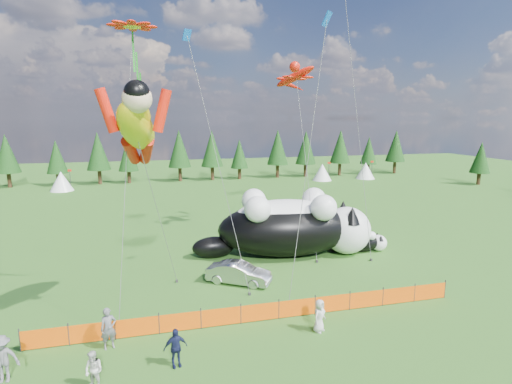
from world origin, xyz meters
TOP-DOWN VIEW (x-y plane):
  - ground at (0.00, 0.00)m, footprint 160.00×160.00m
  - safety_fence at (0.00, -3.00)m, footprint 22.06×0.06m
  - tree_line at (0.00, 45.00)m, footprint 90.00×4.00m
  - festival_tents at (11.00, 40.00)m, footprint 50.00×3.20m
  - cat_large at (5.00, 6.20)m, footprint 13.51×6.19m
  - cat_small at (10.37, 5.68)m, footprint 4.74×2.22m
  - car at (-0.07, 1.97)m, footprint 4.19×3.31m
  - spectator_a at (-7.19, -3.67)m, footprint 0.80×0.65m
  - spectator_b at (-7.46, -6.42)m, footprint 0.86×0.77m
  - spectator_c at (-4.36, -5.77)m, footprint 1.07×0.68m
  - spectator_d at (-10.97, -5.13)m, footprint 1.27×0.66m
  - spectator_e at (2.54, -4.63)m, footprint 0.95×0.89m
  - superhero_kite at (-5.61, -1.53)m, footprint 5.31×7.49m
  - gecko_kite at (7.22, 12.68)m, footprint 5.79×11.80m
  - flower_kite at (-5.66, 0.72)m, footprint 3.19×5.10m
  - diamond_kite_a at (-2.46, 4.32)m, footprint 3.36×4.86m
  - diamond_kite_b at (9.69, 8.45)m, footprint 0.77×5.82m
  - diamond_kite_c at (4.63, 0.44)m, footprint 3.53×3.33m

SIDE VIEW (x-z plane):
  - ground at x=0.00m, z-range 0.00..0.00m
  - safety_fence at x=0.00m, z-range -0.05..1.05m
  - car at x=-0.07m, z-range 0.00..1.33m
  - spectator_b at x=-7.46m, z-range 0.00..1.53m
  - spectator_e at x=2.54m, z-range 0.00..1.63m
  - cat_small at x=10.37m, z-range -0.04..1.67m
  - spectator_c at x=-4.36m, z-range 0.00..1.69m
  - spectator_a at x=-7.19m, z-range 0.00..1.92m
  - spectator_d at x=-10.97m, z-range 0.00..1.95m
  - festival_tents at x=11.00m, z-range 0.00..2.80m
  - cat_large at x=5.00m, z-range -0.12..4.77m
  - tree_line at x=0.00m, z-range 0.00..8.00m
  - superhero_kite at x=-5.61m, z-range 3.49..16.10m
  - gecko_kite at x=7.22m, z-range 5.72..21.80m
  - diamond_kite_a at x=-2.46m, z-range 6.18..22.37m
  - flower_kite at x=-5.66m, z-range 7.04..22.10m
  - diamond_kite_c at x=4.63m, z-range 6.76..23.33m
  - diamond_kite_b at x=9.69m, z-range 8.39..29.14m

